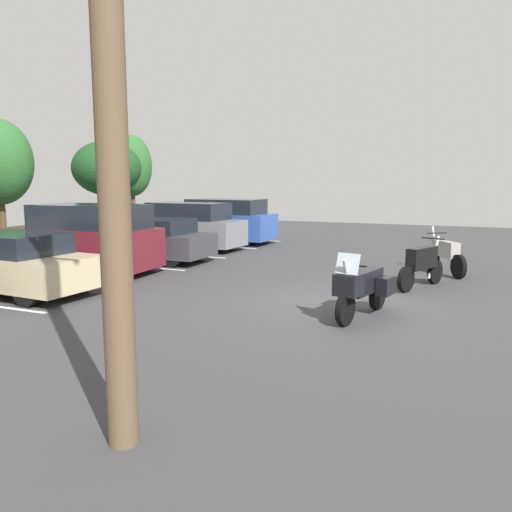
% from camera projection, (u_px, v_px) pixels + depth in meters
% --- Properties ---
extents(ground, '(44.00, 44.00, 0.10)m').
position_uv_depth(ground, '(338.00, 307.00, 11.24)').
color(ground, '#38383A').
extents(motorcycle_touring, '(2.13, 0.99, 1.37)m').
position_uv_depth(motorcycle_touring, '(361.00, 286.00, 10.03)').
color(motorcycle_touring, black).
rests_on(motorcycle_touring, ground).
extents(motorcycle_second, '(1.90, 1.24, 1.33)m').
position_uv_depth(motorcycle_second, '(445.00, 254.00, 14.86)').
color(motorcycle_second, black).
rests_on(motorcycle_second, ground).
extents(motorcycle_third, '(2.00, 0.97, 1.27)m').
position_uv_depth(motorcycle_third, '(422.00, 264.00, 12.90)').
color(motorcycle_third, black).
rests_on(motorcycle_third, ground).
extents(parking_stripes, '(24.79, 5.17, 0.01)m').
position_uv_depth(parking_stripes, '(10.00, 290.00, 12.75)').
color(parking_stripes, silver).
rests_on(parking_stripes, ground).
extents(car_champagne, '(2.06, 4.79, 1.47)m').
position_uv_depth(car_champagne, '(9.00, 263.00, 12.29)').
color(car_champagne, '#C1B289').
rests_on(car_champagne, ground).
extents(car_maroon, '(2.18, 4.67, 2.02)m').
position_uv_depth(car_maroon, '(84.00, 239.00, 15.01)').
color(car_maroon, maroon).
rests_on(car_maroon, ground).
extents(car_charcoal, '(1.91, 4.64, 1.45)m').
position_uv_depth(car_charcoal, '(147.00, 240.00, 17.28)').
color(car_charcoal, '#38383D').
rests_on(car_charcoal, ground).
extents(car_grey, '(2.02, 4.72, 1.85)m').
position_uv_depth(car_grey, '(187.00, 226.00, 20.23)').
color(car_grey, slate).
rests_on(car_grey, ground).
extents(car_blue, '(2.07, 4.80, 1.91)m').
position_uv_depth(car_blue, '(222.00, 221.00, 22.38)').
color(car_blue, '#2D519E').
rests_on(car_blue, ground).
extents(utility_pole, '(0.31, 1.80, 8.25)m').
position_uv_depth(utility_pole, '(107.00, 12.00, 4.68)').
color(utility_pole, brown).
rests_on(utility_pole, ground).
extents(tree_center_right, '(4.20, 4.20, 5.13)m').
position_uv_depth(tree_center_right, '(107.00, 168.00, 31.49)').
color(tree_center_right, '#4C3823').
rests_on(tree_center_right, ground).
extents(tree_far_left, '(2.73, 2.73, 5.81)m').
position_uv_depth(tree_far_left, '(132.00, 166.00, 35.19)').
color(tree_far_left, '#4C3823').
rests_on(tree_far_left, ground).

